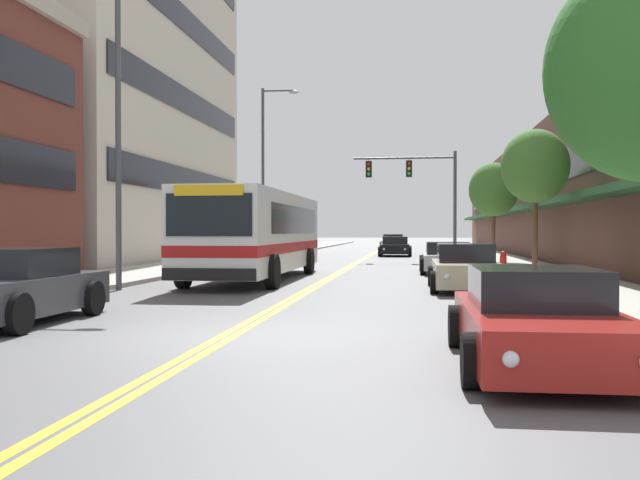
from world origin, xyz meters
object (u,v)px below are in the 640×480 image
car_dark_grey_parked_left_mid (11,288)px  car_beige_parked_right_far (465,269)px  car_champagne_moving_second (393,243)px  car_slate_blue_moving_lead (392,242)px  fire_hydrant (503,263)px  traffic_signal_mast (419,183)px  street_lamp_left_far (267,161)px  car_red_parked_right_foreground (536,321)px  city_bus (258,231)px  street_tree_right_mid (535,167)px  car_silver_parked_right_mid (447,258)px  street_tree_right_far (494,190)px  street_lamp_left_near (130,105)px  car_navy_parked_left_near (280,249)px  car_black_moving_third (395,247)px

car_dark_grey_parked_left_mid → car_beige_parked_right_far: 12.09m
car_beige_parked_right_far → car_champagne_moving_second: 36.81m
car_slate_blue_moving_lead → fire_hydrant: car_slate_blue_moving_lead is taller
traffic_signal_mast → street_lamp_left_far: 8.52m
car_red_parked_right_foreground → street_lamp_left_far: (-9.48, 29.40, 4.94)m
car_slate_blue_moving_lead → fire_hydrant: (5.04, -41.86, -0.01)m
city_bus → street_tree_right_mid: 10.23m
car_silver_parked_right_mid → street_tree_right_far: size_ratio=0.91×
car_silver_parked_right_mid → car_slate_blue_moving_lead: car_silver_parked_right_mid is taller
city_bus → car_champagne_moving_second: 33.38m
car_red_parked_right_foreground → street_tree_right_mid: size_ratio=0.88×
street_tree_right_mid → street_lamp_left_near: bearing=-148.9°
car_silver_parked_right_mid → car_slate_blue_moving_lead: (-3.35, 38.18, -0.01)m
city_bus → car_navy_parked_left_near: size_ratio=2.42×
car_champagne_moving_second → car_slate_blue_moving_lead: bearing=92.6°
car_red_parked_right_foreground → car_champagne_moving_second: 48.17m
car_silver_parked_right_mid → street_lamp_left_far: bearing=133.1°
car_silver_parked_right_mid → car_champagne_moving_second: car_champagne_moving_second is taller
car_champagne_moving_second → traffic_signal_mast: (1.89, -17.06, 3.68)m
car_black_moving_third → street_lamp_left_near: (-6.70, -28.04, 4.60)m
city_bus → traffic_signal_mast: 17.25m
car_beige_parked_right_far → car_black_moving_third: car_beige_parked_right_far is taller
car_navy_parked_left_near → car_beige_parked_right_far: (8.81, -18.59, -0.05)m
car_navy_parked_left_near → street_tree_right_mid: bearing=-47.0°
street_tree_right_far → street_lamp_left_near: bearing=-124.3°
car_dark_grey_parked_left_mid → car_champagne_moving_second: bearing=82.9°
traffic_signal_mast → street_tree_right_mid: 14.18m
street_tree_right_mid → street_tree_right_far: street_tree_right_mid is taller
car_silver_parked_right_mid → street_tree_right_mid: bearing=-34.0°
car_champagne_moving_second → city_bus: bearing=-96.4°
car_silver_parked_right_mid → street_tree_right_far: bearing=71.6°
car_black_moving_third → street_lamp_left_near: size_ratio=0.52×
street_lamp_left_far → traffic_signal_mast: bearing=11.0°
street_lamp_left_far → fire_hydrant: bearing=-51.1°
car_champagne_moving_second → fire_hydrant: bearing=-81.9°
car_navy_parked_left_near → car_slate_blue_moving_lead: 28.17m
street_tree_right_far → car_dark_grey_parked_left_mid: bearing=-114.6°
street_lamp_left_far → car_beige_parked_right_far: bearing=-62.4°
street_lamp_left_near → fire_hydrant: bearing=27.8°
car_black_moving_third → street_lamp_left_far: 12.07m
fire_hydrant → car_silver_parked_right_mid: bearing=114.8°
car_dark_grey_parked_left_mid → car_champagne_moving_second: (5.62, 45.12, 0.01)m
traffic_signal_mast → fire_hydrant: (2.72, -15.24, -3.77)m
car_dark_grey_parked_left_mid → car_beige_parked_right_far: bearing=44.3°
traffic_signal_mast → street_tree_right_mid: traffic_signal_mast is taller
car_beige_parked_right_far → street_tree_right_mid: bearing=64.3°
city_bus → car_dark_grey_parked_left_mid: city_bus is taller
car_champagne_moving_second → car_dark_grey_parked_left_mid: bearing=-97.1°
traffic_signal_mast → street_lamp_left_far: size_ratio=0.64×
car_red_parked_right_foreground → car_slate_blue_moving_lead: bearing=93.5°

